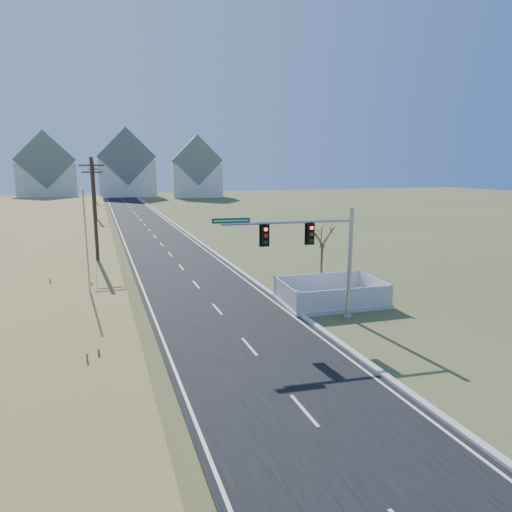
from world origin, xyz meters
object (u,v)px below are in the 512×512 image
Objects in this scene: traffic_signal_mast at (319,251)px; flagpole at (88,265)px; bare_tree at (322,235)px; open_sign at (301,307)px; fence_enclosure at (331,299)px.

traffic_signal_mast is 12.96m from flagpole.
traffic_signal_mast reaches higher than bare_tree.
open_sign is (-0.19, 1.63, -3.58)m from traffic_signal_mast.
flagpole is at bearing 160.63° from traffic_signal_mast.
traffic_signal_mast is 1.58× the size of bare_tree.
traffic_signal_mast is 5.64m from bare_tree.
bare_tree is (2.76, 4.92, 0.05)m from traffic_signal_mast.
traffic_signal_mast is 3.94m from open_sign.
fence_enclosure is 4.29m from bare_tree.
flagpole is (-11.69, 5.49, -1.05)m from traffic_signal_mast.
bare_tree is (2.95, 3.28, 3.62)m from open_sign.
bare_tree is at bearing 81.68° from fence_enclosure.
bare_tree reaches higher than open_sign.
flagpole reaches higher than open_sign.
traffic_signal_mast is at bearing -25.16° from flagpole.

